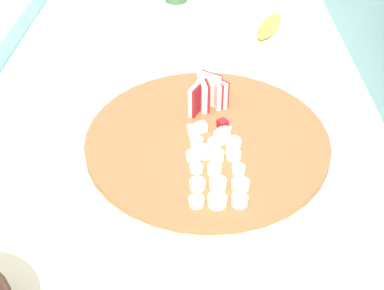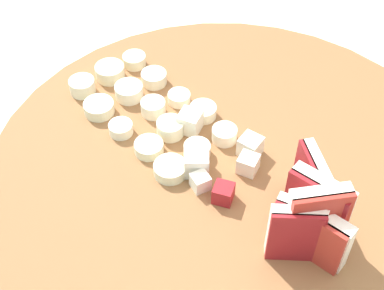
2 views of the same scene
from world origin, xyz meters
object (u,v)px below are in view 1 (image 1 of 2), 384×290
(banana_peel, at_px, (269,26))
(cutting_board, at_px, (207,138))
(banana_slice_rows, at_px, (217,171))
(apple_wedge_fan, at_px, (209,93))
(apple_dice_pile, at_px, (211,135))

(banana_peel, bearing_deg, cutting_board, -19.49)
(cutting_board, bearing_deg, banana_slice_rows, 8.75)
(cutting_board, xyz_separation_m, banana_slice_rows, (0.10, 0.02, 0.01))
(apple_wedge_fan, distance_m, banana_slice_rows, 0.20)
(cutting_board, distance_m, apple_dice_pile, 0.02)
(apple_wedge_fan, xyz_separation_m, apple_dice_pile, (0.11, 0.00, -0.02))
(apple_wedge_fan, relative_size, banana_slice_rows, 0.50)
(banana_peel, bearing_deg, apple_dice_pile, -18.23)
(cutting_board, xyz_separation_m, banana_peel, (-0.46, 0.16, 0.00))
(cutting_board, relative_size, banana_slice_rows, 2.56)
(cutting_board, distance_m, banana_peel, 0.49)
(cutting_board, bearing_deg, apple_wedge_fan, 178.26)
(apple_wedge_fan, height_order, apple_dice_pile, apple_wedge_fan)
(cutting_board, height_order, banana_slice_rows, banana_slice_rows)
(banana_peel, bearing_deg, banana_slice_rows, -14.60)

